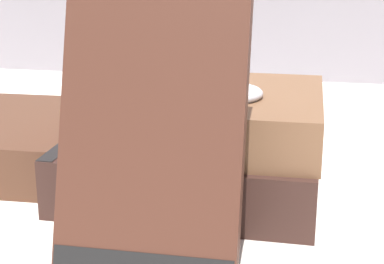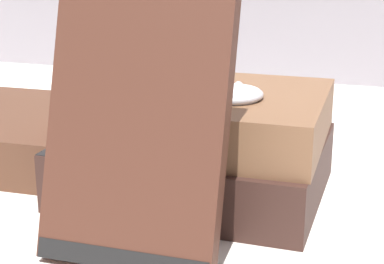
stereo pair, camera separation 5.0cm
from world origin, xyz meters
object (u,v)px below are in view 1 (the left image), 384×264
Objects in this scene: book_flat_top at (198,114)px; book_leaning_front at (152,140)px; book_flat_bottom at (187,164)px; pocket_watch at (230,92)px; reading_glasses at (146,124)px.

book_leaning_front is (-0.01, -0.11, 0.01)m from book_flat_top.
book_flat_top is 1.07× the size of book_leaning_front.
book_leaning_front reaches higher than book_flat_bottom.
book_flat_bottom is at bearing 90.22° from book_leaning_front.
book_flat_bottom is 1.19× the size of book_leaning_front.
book_leaning_front is 0.10m from pocket_watch.
book_leaning_front reaches higher than pocket_watch.
pocket_watch is (0.03, -0.01, 0.06)m from book_flat_bottom.
book_flat_bottom is 3.80× the size of pocket_watch.
book_flat_bottom is 0.04m from book_flat_top.
book_flat_top is at bearing 85.71° from book_leaning_front.
book_flat_bottom is at bearing -170.67° from book_flat_top.
pocket_watch is at bearing 70.87° from book_leaning_front.
book_flat_top reaches higher than reading_glasses.
book_flat_top is 1.65× the size of reading_glasses.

